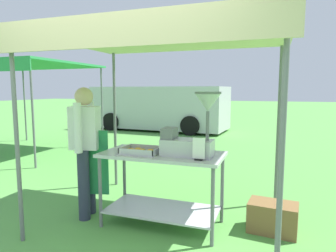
{
  "coord_description": "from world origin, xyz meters",
  "views": [
    {
      "loc": [
        1.38,
        -1.93,
        1.58
      ],
      "look_at": [
        0.19,
        1.43,
        1.15
      ],
      "focal_mm": 32.08,
      "sensor_mm": 36.0,
      "label": 1
    }
  ],
  "objects": [
    {
      "name": "supply_crate",
      "position": [
        1.41,
        1.47,
        0.17
      ],
      "size": [
        0.55,
        0.39,
        0.33
      ],
      "color": "brown",
      "rests_on": "ground"
    },
    {
      "name": "vendor",
      "position": [
        -0.78,
        1.14,
        0.9
      ],
      "size": [
        0.47,
        0.54,
        1.61
      ],
      "color": "#2D3347",
      "rests_on": "ground"
    },
    {
      "name": "donut_fryer",
      "position": [
        0.55,
        1.19,
        1.12
      ],
      "size": [
        0.64,
        0.28,
        0.7
      ],
      "color": "#B7B7BC",
      "rests_on": "donut_cart"
    },
    {
      "name": "donut_tray",
      "position": [
        -0.03,
        1.14,
        0.88
      ],
      "size": [
        0.42,
        0.31,
        0.07
      ],
      "color": "#B7B7BC",
      "rests_on": "donut_cart"
    },
    {
      "name": "donut_cart",
      "position": [
        0.19,
        1.23,
        0.61
      ],
      "size": [
        1.4,
        0.69,
        0.86
      ],
      "color": "#B7B7BC",
      "rests_on": "ground"
    },
    {
      "name": "stall_canopy",
      "position": [
        0.19,
        1.33,
        2.12
      ],
      "size": [
        2.72,
        2.2,
        2.21
      ],
      "color": "slate",
      "rests_on": "ground"
    },
    {
      "name": "neighbour_tent",
      "position": [
        -4.52,
        4.0,
        2.15
      ],
      "size": [
        2.95,
        2.75,
        2.22
      ],
      "color": "slate",
      "rests_on": "ground"
    },
    {
      "name": "van_silver",
      "position": [
        -2.88,
        9.11,
        0.88
      ],
      "size": [
        5.37,
        2.37,
        1.69
      ],
      "color": "#BCBCC1",
      "rests_on": "ground"
    },
    {
      "name": "menu_sign",
      "position": [
        0.67,
        1.02,
        0.96
      ],
      "size": [
        0.13,
        0.05,
        0.23
      ],
      "color": "black",
      "rests_on": "donut_cart"
    },
    {
      "name": "ground_plane",
      "position": [
        0.0,
        6.0,
        0.0
      ],
      "size": [
        70.0,
        70.0,
        0.0
      ],
      "primitive_type": "plane",
      "color": "#519342"
    }
  ]
}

